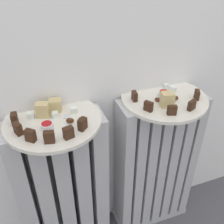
{
  "coord_description": "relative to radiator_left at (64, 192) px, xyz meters",
  "views": [
    {
      "loc": [
        -0.25,
        -0.42,
        1.17
      ],
      "look_at": [
        0.0,
        0.28,
        0.66
      ],
      "focal_mm": 42.12,
      "sensor_mm": 36.0,
      "label": 1
    }
  ],
  "objects": [
    {
      "name": "plate_right",
      "position": [
        0.4,
        0.0,
        0.35
      ],
      "size": [
        0.31,
        0.31,
        0.01
      ],
      "primitive_type": "cylinder",
      "color": "silver",
      "rests_on": "radiator_right"
    },
    {
      "name": "dark_cake_slice_right_3",
      "position": [
        0.44,
        -0.1,
        0.37
      ],
      "size": [
        0.03,
        0.02,
        0.03
      ],
      "primitive_type": "cube",
      "rotation": [
        0.0,
        0.0,
        0.4
      ],
      "color": "#382114",
      "rests_on": "plate_right"
    },
    {
      "name": "plate_left",
      "position": [
        -0.0,
        0.0,
        0.35
      ],
      "size": [
        0.31,
        0.31,
        0.01
      ],
      "primitive_type": "cylinder",
      "color": "silver",
      "rests_on": "radiator_left"
    },
    {
      "name": "dark_cake_slice_left_0",
      "position": [
        -0.11,
        0.01,
        0.37
      ],
      "size": [
        0.02,
        0.03,
        0.04
      ],
      "primitive_type": "cube",
      "rotation": [
        0.0,
        0.0,
        -1.69
      ],
      "color": "#382114",
      "rests_on": "plate_left"
    },
    {
      "name": "turkish_delight_right_0",
      "position": [
        0.44,
        0.02,
        0.36
      ],
      "size": [
        0.03,
        0.03,
        0.02
      ],
      "primitive_type": "cube",
      "rotation": [
        0.0,
        0.0,
        0.26
      ],
      "color": "white",
      "rests_on": "plate_right"
    },
    {
      "name": "radiator_left",
      "position": [
        0.0,
        0.0,
        0.0
      ],
      "size": [
        0.35,
        0.12,
        0.67
      ],
      "color": "#B2B2B7",
      "rests_on": "ground_plane"
    },
    {
      "name": "medjool_date_left_1",
      "position": [
        0.05,
        -0.04,
        0.36
      ],
      "size": [
        0.03,
        0.02,
        0.02
      ],
      "primitive_type": "ellipsoid",
      "rotation": [
        0.0,
        0.0,
        2.76
      ],
      "color": "#4C2814",
      "rests_on": "plate_left"
    },
    {
      "name": "jam_bowl_right",
      "position": [
        0.4,
        0.0,
        0.36
      ],
      "size": [
        0.04,
        0.04,
        0.02
      ],
      "color": "white",
      "rests_on": "plate_right"
    },
    {
      "name": "medjool_date_right_0",
      "position": [
        0.36,
        -0.02,
        0.36
      ],
      "size": [
        0.03,
        0.03,
        0.01
      ],
      "primitive_type": "ellipsoid",
      "rotation": [
        0.0,
        0.0,
        2.31
      ],
      "color": "#4C2814",
      "rests_on": "plate_right"
    },
    {
      "name": "dark_cake_slice_right_4",
      "position": [
        0.5,
        -0.05,
        0.37
      ],
      "size": [
        0.03,
        0.03,
        0.03
      ],
      "primitive_type": "cube",
      "rotation": [
        0.0,
        0.0,
        1.1
      ],
      "color": "#382114",
      "rests_on": "plate_right"
    },
    {
      "name": "turkish_delight_left_2",
      "position": [
        0.01,
        0.08,
        0.36
      ],
      "size": [
        0.03,
        0.03,
        0.02
      ],
      "primitive_type": "cube",
      "rotation": [
        0.0,
        0.0,
        1.26
      ],
      "color": "white",
      "rests_on": "plate_left"
    },
    {
      "name": "medjool_date_right_1",
      "position": [
        0.42,
        -0.03,
        0.36
      ],
      "size": [
        0.03,
        0.02,
        0.02
      ],
      "primitive_type": "ellipsoid",
      "rotation": [
        0.0,
        0.0,
        2.76
      ],
      "color": "#4C2814",
      "rests_on": "plate_right"
    },
    {
      "name": "marble_cake_slice_right_0",
      "position": [
        0.37,
        -0.06,
        0.38
      ],
      "size": [
        0.05,
        0.04,
        0.05
      ],
      "primitive_type": "cube",
      "rotation": [
        0.0,
        0.0,
        -0.22
      ],
      "color": "tan",
      "rests_on": "plate_right"
    },
    {
      "name": "medjool_date_left_0",
      "position": [
        0.08,
        -0.05,
        0.36
      ],
      "size": [
        0.03,
        0.03,
        0.02
      ],
      "primitive_type": "ellipsoid",
      "rotation": [
        0.0,
        0.0,
        2.87
      ],
      "color": "#4C2814",
      "rests_on": "plate_left"
    },
    {
      "name": "marble_cake_slice_left_0",
      "position": [
        0.02,
        0.04,
        0.37
      ],
      "size": [
        0.04,
        0.04,
        0.04
      ],
      "primitive_type": "cube",
      "rotation": [
        0.0,
        0.0,
        -0.2
      ],
      "color": "tan",
      "rests_on": "plate_left"
    },
    {
      "name": "radiator_right",
      "position": [
        0.4,
        0.0,
        0.0
      ],
      "size": [
        0.35,
        0.12,
        0.67
      ],
      "color": "#B2B2B7",
      "rests_on": "ground_plane"
    },
    {
      "name": "dark_cake_slice_left_4",
      "position": [
        0.03,
        -0.11,
        0.37
      ],
      "size": [
        0.03,
        0.02,
        0.04
      ],
      "primitive_type": "cube",
      "rotation": [
        0.0,
        0.0,
        0.26
      ],
      "color": "#382114",
      "rests_on": "plate_left"
    },
    {
      "name": "dark_cake_slice_left_2",
      "position": [
        -0.07,
        -0.08,
        0.37
      ],
      "size": [
        0.03,
        0.03,
        0.04
      ],
      "primitive_type": "cube",
      "rotation": [
        0.0,
        0.0,
        -0.72
      ],
      "color": "#382114",
      "rests_on": "plate_left"
    },
    {
      "name": "turkish_delight_left_3",
      "position": [
        0.07,
        0.01,
        0.36
      ],
      "size": [
        0.02,
        0.02,
        0.02
      ],
      "primitive_type": "cube",
      "rotation": [
        0.0,
        0.0,
        1.52
      ],
      "color": "white",
      "rests_on": "plate_left"
    },
    {
      "name": "dark_cake_slice_right_2",
      "position": [
        0.36,
        -0.11,
        0.37
      ],
      "size": [
        0.03,
        0.02,
        0.03
      ],
      "primitive_type": "cube",
      "rotation": [
        0.0,
        0.0,
        -0.3
      ],
      "color": "#382114",
      "rests_on": "plate_right"
    },
    {
      "name": "turkish_delight_right_1",
      "position": [
        0.43,
        0.05,
        0.36
      ],
      "size": [
        0.02,
        0.02,
        0.02
      ],
      "primitive_type": "cube",
      "rotation": [
        0.0,
        0.0,
        1.21
      ],
      "color": "white",
      "rests_on": "plate_right"
    },
    {
      "name": "turkish_delight_left_1",
      "position": [
        -0.06,
        0.03,
        0.36
      ],
      "size": [
        0.02,
        0.02,
        0.02
      ],
      "primitive_type": "cube",
      "rotation": [
        0.0,
        0.0,
        1.42
      ],
      "color": "white",
      "rests_on": "plate_left"
    },
    {
      "name": "fork",
      "position": [
        0.04,
        -0.03,
        0.35
      ],
      "size": [
        0.04,
        0.1,
        0.0
      ],
      "color": "silver",
      "rests_on": "plate_left"
    },
    {
      "name": "jam_bowl_left",
      "position": [
        -0.02,
        -0.04,
        0.36
      ],
      "size": [
        0.04,
        0.04,
        0.02
      ],
      "color": "white",
      "rests_on": "plate_left"
    },
    {
      "name": "dark_cake_slice_left_1",
      "position": [
        -0.1,
        -0.04,
        0.37
      ],
      "size": [
        0.03,
        0.03,
        0.04
      ],
      "primitive_type": "cube",
      "rotation": [
        0.0,
        0.0,
        -1.2
      ],
      "color": "#382114",
      "rests_on": "plate_left"
    },
    {
      "name": "dark_cake_slice_right_1",
      "position": [
        0.3,
        -0.06,
        0.37
      ],
      "size": [
        0.03,
        0.03,
        0.03
      ],
      "primitive_type": "cube",
      "rotation": [
        0.0,
        0.0,
        -1.0
      ],
      "color": "#382114",
      "rests_on": "plate_right"
    },
    {
      "name": "dark_cake_slice_left_3",
      "position": [
        -0.03,
        -0.11,
        0.37
      ],
      "size": [
        0.03,
        0.02,
        0.04
      ],
      "primitive_type": "cube",
      "rotation": [
        0.0,
        0.0,
        -0.23
      ],
      "color": "#382114",
      "rests_on": "plate_left"
    },
    {
      "name": "marble_cake_slice_left_1",
      "position": [
        -0.02,
        0.03,
        0.38
      ],
      "size": [
        0.05,
        0.04,
        0.05
      ],
      "primitive_type": "cube",
      "rotation": [
        0.0,
        0.0,
        -0.36
      ],
      "color": "tan",
      "rests_on": "plate_left"
    },
    {
      "name": "dark_cake_slice_right_0",
      "position": [
        0.29,
        0.01,
        0.37
      ],
      "size": [
        0.02,
        0.03,
        0.03
      ],
      "primitive_type": "cube",
      "rotation": [
        0.0,
        0.0,
        -1.7
      ],
      "color": "#382114",
      "rests_on": "plate_right"
    },
    {
      "name": "turkish_delight_left_0",
      "position": [
        0.01,
        0.01,
        0.36
      ],
      "size": [
        0.02,
        0.02,
        0.02
      ],
      "primitive_type": "cube",
      "rotation": [
        0.0,
        0.0,
        1.44
      ],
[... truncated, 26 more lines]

